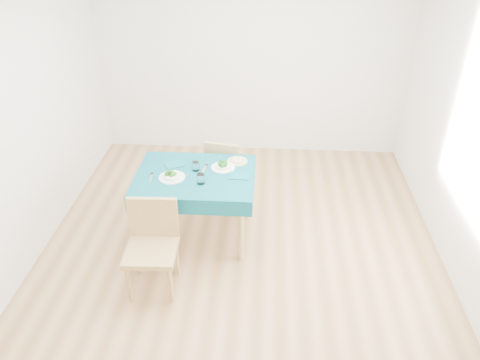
# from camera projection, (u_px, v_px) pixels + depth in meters

# --- Properties ---
(room_shell) EXTENTS (4.02, 4.52, 2.73)m
(room_shell) POSITION_uv_depth(u_px,v_px,m) (240.00, 131.00, 4.02)
(room_shell) COLOR olive
(room_shell) RESTS_ON ground
(table) EXTENTS (1.15, 0.87, 0.76)m
(table) POSITION_uv_depth(u_px,v_px,m) (197.00, 207.00, 4.74)
(table) COLOR #074854
(table) RESTS_ON ground
(chair_near) EXTENTS (0.46, 0.50, 1.10)m
(chair_near) POSITION_uv_depth(u_px,v_px,m) (150.00, 240.00, 4.02)
(chair_near) COLOR #9E7E4A
(chair_near) RESTS_ON ground
(chair_far) EXTENTS (0.47, 0.50, 0.98)m
(chair_far) POSITION_uv_depth(u_px,v_px,m) (227.00, 165.00, 5.23)
(chair_far) COLOR #9E7E4A
(chair_far) RESTS_ON ground
(bowl_near) EXTENTS (0.25, 0.25, 0.08)m
(bowl_near) POSITION_uv_depth(u_px,v_px,m) (172.00, 174.00, 4.47)
(bowl_near) COLOR white
(bowl_near) RESTS_ON table
(bowl_far) EXTENTS (0.24, 0.24, 0.07)m
(bowl_far) POSITION_uv_depth(u_px,v_px,m) (223.00, 165.00, 4.63)
(bowl_far) COLOR white
(bowl_far) RESTS_ON table
(fork_near) EXTENTS (0.05, 0.18, 0.00)m
(fork_near) POSITION_uv_depth(u_px,v_px,m) (151.00, 178.00, 4.49)
(fork_near) COLOR silver
(fork_near) RESTS_ON table
(knife_near) EXTENTS (0.09, 0.20, 0.00)m
(knife_near) POSITION_uv_depth(u_px,v_px,m) (182.00, 179.00, 4.47)
(knife_near) COLOR silver
(knife_near) RESTS_ON table
(fork_far) EXTENTS (0.05, 0.19, 0.00)m
(fork_far) POSITION_uv_depth(u_px,v_px,m) (204.00, 169.00, 4.64)
(fork_far) COLOR silver
(fork_far) RESTS_ON table
(knife_far) EXTENTS (0.10, 0.19, 0.00)m
(knife_far) POSITION_uv_depth(u_px,v_px,m) (239.00, 176.00, 4.51)
(knife_far) COLOR silver
(knife_far) RESTS_ON table
(napkin_near) EXTENTS (0.23, 0.21, 0.01)m
(napkin_near) POSITION_uv_depth(u_px,v_px,m) (175.00, 165.00, 4.70)
(napkin_near) COLOR #0B505D
(napkin_near) RESTS_ON table
(napkin_far) EXTENTS (0.19, 0.14, 0.01)m
(napkin_far) POSITION_uv_depth(u_px,v_px,m) (239.00, 176.00, 4.51)
(napkin_far) COLOR #0B505D
(napkin_far) RESTS_ON table
(tumbler_center) EXTENTS (0.07, 0.07, 0.09)m
(tumbler_center) POSITION_uv_depth(u_px,v_px,m) (196.00, 166.00, 4.59)
(tumbler_center) COLOR white
(tumbler_center) RESTS_ON table
(tumbler_side) EXTENTS (0.08, 0.08, 0.10)m
(tumbler_side) POSITION_uv_depth(u_px,v_px,m) (201.00, 179.00, 4.38)
(tumbler_side) COLOR white
(tumbler_side) RESTS_ON table
(side_plate) EXTENTS (0.21, 0.21, 0.01)m
(side_plate) POSITION_uv_depth(u_px,v_px,m) (237.00, 161.00, 4.76)
(side_plate) COLOR #A2C660
(side_plate) RESTS_ON table
(bread_slice) EXTENTS (0.13, 0.13, 0.02)m
(bread_slice) POSITION_uv_depth(u_px,v_px,m) (237.00, 160.00, 4.75)
(bread_slice) COLOR beige
(bread_slice) RESTS_ON side_plate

